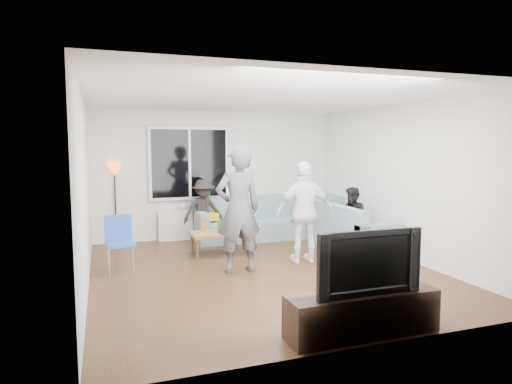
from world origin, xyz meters
name	(u,v)px	position (x,y,z in m)	size (l,w,h in m)	color
floor	(263,272)	(0.00, 0.00, -0.02)	(5.00, 5.50, 0.04)	#56351C
ceiling	(263,97)	(0.00, 0.00, 2.62)	(5.00, 5.50, 0.04)	white
wall_back	(217,175)	(0.00, 2.77, 1.30)	(5.00, 0.04, 2.60)	silver
wall_front	(366,212)	(0.00, -2.77, 1.30)	(5.00, 0.04, 2.60)	silver
wall_left	(83,192)	(-2.52, 0.00, 1.30)	(0.04, 5.50, 2.60)	silver
wall_right	(403,182)	(2.52, 0.00, 1.30)	(0.04, 5.50, 2.60)	silver
window_frame	(189,163)	(-0.60, 2.69, 1.55)	(1.62, 0.06, 1.47)	white
window_glass	(190,163)	(-0.60, 2.65, 1.55)	(1.50, 0.02, 1.35)	black
window_mullion	(190,163)	(-0.60, 2.64, 1.55)	(0.05, 0.03, 1.35)	white
radiator	(191,224)	(-0.60, 2.65, 0.31)	(1.30, 0.12, 0.62)	silver
potted_plant	(207,201)	(-0.26, 2.62, 0.79)	(0.18, 0.15, 0.33)	#306428
vase	(183,206)	(-0.75, 2.62, 0.70)	(0.16, 0.16, 0.17)	silver
sofa_back_section	(252,218)	(0.59, 2.27, 0.42)	(2.30, 0.85, 0.85)	gray
sofa_right_section	(350,226)	(2.02, 0.83, 0.42)	(0.85, 2.00, 0.85)	gray
sofa_corner	(322,214)	(2.20, 2.27, 0.42)	(0.85, 0.85, 0.85)	gray
cushion_yellow	(206,217)	(-0.36, 2.25, 0.51)	(0.38, 0.32, 0.14)	gold
cushion_red	(206,216)	(-0.34, 2.33, 0.51)	(0.36, 0.30, 0.13)	maroon
coffee_table	(223,243)	(-0.30, 1.24, 0.20)	(1.10, 0.60, 0.40)	#997C4A
pitcher	(223,228)	(-0.32, 1.16, 0.49)	(0.17, 0.17, 0.17)	maroon
side_chair	(121,245)	(-2.05, 0.59, 0.43)	(0.40, 0.40, 0.86)	#2950B3
floor_lamp	(115,204)	(-2.05, 2.66, 0.78)	(0.32, 0.32, 1.56)	orange
player_left	(238,210)	(-0.36, 0.08, 0.95)	(0.69, 0.46, 1.90)	#4C4D51
player_right	(305,212)	(0.82, 0.26, 0.83)	(0.97, 0.40, 1.65)	white
spectator_right	(352,219)	(2.02, 0.76, 0.58)	(0.56, 0.44, 1.16)	black
spectator_back	(204,211)	(-0.41, 2.30, 0.62)	(0.81, 0.46, 1.25)	black
tv_console	(362,313)	(0.16, -2.50, 0.22)	(1.60, 0.40, 0.44)	#2F1F17
television	(364,261)	(0.16, -2.50, 0.77)	(1.14, 0.15, 0.65)	black
bottle_c	(221,225)	(-0.28, 1.43, 0.49)	(0.07, 0.07, 0.17)	black
bottle_d	(235,226)	(-0.12, 1.11, 0.51)	(0.07, 0.07, 0.21)	orange
bottle_a	(203,225)	(-0.63, 1.33, 0.52)	(0.07, 0.07, 0.25)	orange
bottle_b	(220,227)	(-0.38, 1.13, 0.51)	(0.08, 0.08, 0.21)	#1D971B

